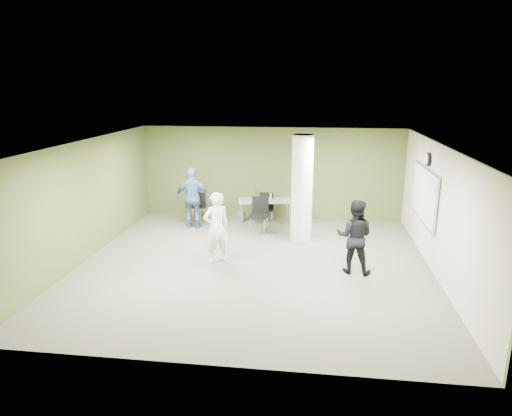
# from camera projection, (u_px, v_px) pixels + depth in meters

# --- Properties ---
(floor) EXTENTS (8.00, 8.00, 0.00)m
(floor) POSITION_uv_depth(u_px,v_px,m) (254.00, 264.00, 10.57)
(floor) COLOR #5C5A48
(floor) RESTS_ON ground
(ceiling) EXTENTS (8.00, 8.00, 0.00)m
(ceiling) POSITION_uv_depth(u_px,v_px,m) (254.00, 143.00, 9.84)
(ceiling) COLOR white
(ceiling) RESTS_ON wall_back
(wall_back) EXTENTS (8.00, 2.80, 0.02)m
(wall_back) POSITION_uv_depth(u_px,v_px,m) (271.00, 173.00, 14.04)
(wall_back) COLOR #535E2C
(wall_back) RESTS_ON floor
(wall_left) EXTENTS (0.02, 8.00, 2.80)m
(wall_left) POSITION_uv_depth(u_px,v_px,m) (86.00, 200.00, 10.70)
(wall_left) COLOR #535E2C
(wall_left) RESTS_ON floor
(wall_right_cream) EXTENTS (0.02, 8.00, 2.80)m
(wall_right_cream) POSITION_uv_depth(u_px,v_px,m) (440.00, 212.00, 9.71)
(wall_right_cream) COLOR beige
(wall_right_cream) RESTS_ON floor
(column) EXTENTS (0.56, 0.56, 2.80)m
(column) POSITION_uv_depth(u_px,v_px,m) (302.00, 188.00, 12.00)
(column) COLOR silver
(column) RESTS_ON floor
(whiteboard) EXTENTS (0.05, 2.30, 1.30)m
(whiteboard) POSITION_uv_depth(u_px,v_px,m) (424.00, 195.00, 10.85)
(whiteboard) COLOR silver
(whiteboard) RESTS_ON wall_right_cream
(wall_clock) EXTENTS (0.06, 0.32, 0.32)m
(wall_clock) POSITION_uv_depth(u_px,v_px,m) (428.00, 159.00, 10.63)
(wall_clock) COLOR black
(wall_clock) RESTS_ON wall_right_cream
(folding_table) EXTENTS (1.66, 0.97, 0.99)m
(folding_table) POSITION_uv_depth(u_px,v_px,m) (265.00, 201.00, 13.49)
(folding_table) COLOR gray
(folding_table) RESTS_ON floor
(wastebasket) EXTENTS (0.29, 0.29, 0.33)m
(wastebasket) POSITION_uv_depth(u_px,v_px,m) (241.00, 216.00, 13.88)
(wastebasket) COLOR #4C4C4C
(wastebasket) RESTS_ON floor
(chair_back_left) EXTENTS (0.53, 0.53, 0.89)m
(chair_back_left) POSITION_uv_depth(u_px,v_px,m) (199.00, 204.00, 13.91)
(chair_back_left) COLOR black
(chair_back_left) RESTS_ON floor
(chair_back_right) EXTENTS (0.51, 0.51, 0.97)m
(chair_back_right) POSITION_uv_depth(u_px,v_px,m) (195.00, 203.00, 13.78)
(chair_back_right) COLOR black
(chair_back_right) RESTS_ON floor
(chair_table_left) EXTENTS (0.45, 0.45, 0.90)m
(chair_table_left) POSITION_uv_depth(u_px,v_px,m) (266.00, 206.00, 13.66)
(chair_table_left) COLOR black
(chair_table_left) RESTS_ON floor
(chair_table_right) EXTENTS (0.53, 0.53, 0.98)m
(chair_table_right) POSITION_uv_depth(u_px,v_px,m) (259.00, 212.00, 12.81)
(chair_table_right) COLOR black
(chair_table_right) RESTS_ON floor
(woman_white) EXTENTS (0.74, 0.68, 1.69)m
(woman_white) POSITION_uv_depth(u_px,v_px,m) (216.00, 228.00, 10.50)
(woman_white) COLOR white
(woman_white) RESTS_ON floor
(man_black) EXTENTS (0.91, 0.77, 1.66)m
(man_black) POSITION_uv_depth(u_px,v_px,m) (355.00, 237.00, 9.94)
(man_black) COLOR black
(man_black) RESTS_ON floor
(man_blue) EXTENTS (1.05, 0.45, 1.78)m
(man_blue) POSITION_uv_depth(u_px,v_px,m) (193.00, 198.00, 13.04)
(man_blue) COLOR #3C6095
(man_blue) RESTS_ON floor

